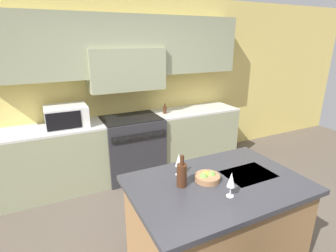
{
  "coord_description": "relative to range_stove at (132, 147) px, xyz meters",
  "views": [
    {
      "loc": [
        -1.15,
        -1.7,
        2.08
      ],
      "look_at": [
        0.05,
        0.76,
        1.16
      ],
      "focal_mm": 28.0,
      "sensor_mm": 36.0,
      "label": 1
    }
  ],
  "objects": [
    {
      "name": "back_cabinetry",
      "position": [
        0.0,
        0.27,
        1.13
      ],
      "size": [
        10.0,
        0.46,
        2.7
      ],
      "color": "#DBC166",
      "rests_on": "ground_plane"
    },
    {
      "name": "back_counter",
      "position": [
        0.0,
        0.02,
        -0.0
      ],
      "size": [
        3.68,
        0.62,
        0.94
      ],
      "color": "gray",
      "rests_on": "ground_plane"
    },
    {
      "name": "range_stove",
      "position": [
        0.0,
        0.0,
        0.0
      ],
      "size": [
        0.87,
        0.7,
        0.95
      ],
      "color": "#2D2D33",
      "rests_on": "ground_plane"
    },
    {
      "name": "microwave",
      "position": [
        -0.9,
        0.02,
        0.61
      ],
      "size": [
        0.54,
        0.44,
        0.28
      ],
      "color": "silver",
      "rests_on": "back_counter"
    },
    {
      "name": "kitchen_island",
      "position": [
        0.1,
        -2.05,
        -0.02
      ],
      "size": [
        1.5,
        0.99,
        0.91
      ],
      "color": "olive",
      "rests_on": "ground_plane"
    },
    {
      "name": "wine_bottle",
      "position": [
        -0.21,
        -1.96,
        0.54
      ],
      "size": [
        0.09,
        0.09,
        0.28
      ],
      "color": "#422314",
      "rests_on": "kitchen_island"
    },
    {
      "name": "wine_glass_near",
      "position": [
        0.06,
        -2.26,
        0.57
      ],
      "size": [
        0.06,
        0.06,
        0.21
      ],
      "color": "white",
      "rests_on": "kitchen_island"
    },
    {
      "name": "wine_glass_far",
      "position": [
        -0.14,
        -1.78,
        0.57
      ],
      "size": [
        0.06,
        0.06,
        0.21
      ],
      "color": "white",
      "rests_on": "kitchen_island"
    },
    {
      "name": "fruit_bowl",
      "position": [
        0.03,
        -1.98,
        0.47
      ],
      "size": [
        0.22,
        0.22,
        0.08
      ],
      "color": "#996B47",
      "rests_on": "kitchen_island"
    },
    {
      "name": "oil_bottle_on_counter",
      "position": [
        0.57,
        0.01,
        0.53
      ],
      "size": [
        0.06,
        0.06,
        0.16
      ],
      "color": "#422314",
      "rests_on": "back_counter"
    }
  ]
}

